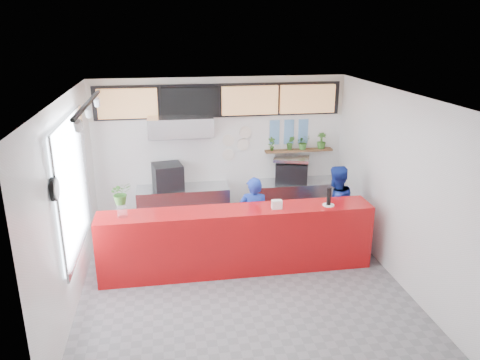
# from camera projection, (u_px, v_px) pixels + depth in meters

# --- Properties ---
(floor) EXTENTS (5.00, 5.00, 0.00)m
(floor) POSITION_uv_depth(u_px,v_px,m) (241.00, 282.00, 7.56)
(floor) COLOR slate
(floor) RESTS_ON ground
(ceiling) EXTENTS (5.00, 5.00, 0.00)m
(ceiling) POSITION_uv_depth(u_px,v_px,m) (241.00, 95.00, 6.61)
(ceiling) COLOR silver
(wall_back) EXTENTS (5.00, 0.00, 5.00)m
(wall_back) POSITION_uv_depth(u_px,v_px,m) (221.00, 152.00, 9.42)
(wall_back) COLOR white
(wall_back) RESTS_ON ground
(wall_left) EXTENTS (0.00, 5.00, 5.00)m
(wall_left) POSITION_uv_depth(u_px,v_px,m) (69.00, 205.00, 6.70)
(wall_left) COLOR white
(wall_left) RESTS_ON ground
(wall_right) EXTENTS (0.00, 5.00, 5.00)m
(wall_right) POSITION_uv_depth(u_px,v_px,m) (395.00, 186.00, 7.47)
(wall_right) COLOR white
(wall_right) RESTS_ON ground
(service_counter) EXTENTS (4.50, 0.60, 1.10)m
(service_counter) POSITION_uv_depth(u_px,v_px,m) (237.00, 240.00, 7.76)
(service_counter) COLOR #B00C0F
(service_counter) RESTS_ON ground
(cream_band) EXTENTS (5.00, 0.02, 0.80)m
(cream_band) POSITION_uv_depth(u_px,v_px,m) (220.00, 98.00, 9.06)
(cream_band) COLOR beige
(cream_band) RESTS_ON wall_back
(prep_bench) EXTENTS (1.80, 0.60, 0.90)m
(prep_bench) POSITION_uv_depth(u_px,v_px,m) (184.00, 209.00, 9.35)
(prep_bench) COLOR #B2B5BA
(prep_bench) RESTS_ON ground
(panini_oven) EXTENTS (0.63, 0.63, 0.49)m
(panini_oven) POSITION_uv_depth(u_px,v_px,m) (168.00, 176.00, 9.09)
(panini_oven) COLOR black
(panini_oven) RESTS_ON prep_bench
(extraction_hood) EXTENTS (1.20, 0.70, 0.35)m
(extraction_hood) POSITION_uv_depth(u_px,v_px,m) (180.00, 125.00, 8.77)
(extraction_hood) COLOR #B2B5BA
(extraction_hood) RESTS_ON ceiling
(hood_lip) EXTENTS (1.20, 0.69, 0.31)m
(hood_lip) POSITION_uv_depth(u_px,v_px,m) (181.00, 136.00, 8.83)
(hood_lip) COLOR #B2B5BA
(hood_lip) RESTS_ON ceiling
(right_bench) EXTENTS (1.80, 0.60, 0.90)m
(right_bench) POSITION_uv_depth(u_px,v_px,m) (295.00, 202.00, 9.70)
(right_bench) COLOR #B2B5BA
(right_bench) RESTS_ON ground
(espresso_machine) EXTENTS (0.73, 0.59, 0.41)m
(espresso_machine) POSITION_uv_depth(u_px,v_px,m) (291.00, 172.00, 9.48)
(espresso_machine) COLOR black
(espresso_machine) RESTS_ON right_bench
(espresso_tray) EXTENTS (0.81, 0.68, 0.06)m
(espresso_tray) POSITION_uv_depth(u_px,v_px,m) (292.00, 159.00, 9.39)
(espresso_tray) COLOR silver
(espresso_tray) RESTS_ON espresso_machine
(herb_shelf) EXTENTS (1.40, 0.18, 0.04)m
(herb_shelf) POSITION_uv_depth(u_px,v_px,m) (299.00, 150.00, 9.57)
(herb_shelf) COLOR brown
(herb_shelf) RESTS_ON wall_back
(menu_board_far_left) EXTENTS (1.10, 0.10, 0.55)m
(menu_board_far_left) POSITION_uv_depth(u_px,v_px,m) (128.00, 104.00, 8.71)
(menu_board_far_left) COLOR tan
(menu_board_far_left) RESTS_ON wall_back
(menu_board_mid_left) EXTENTS (1.10, 0.10, 0.55)m
(menu_board_mid_left) POSITION_uv_depth(u_px,v_px,m) (190.00, 102.00, 8.89)
(menu_board_mid_left) COLOR black
(menu_board_mid_left) RESTS_ON wall_back
(menu_board_mid_right) EXTENTS (1.10, 0.10, 0.55)m
(menu_board_mid_right) POSITION_uv_depth(u_px,v_px,m) (250.00, 100.00, 9.06)
(menu_board_mid_right) COLOR tan
(menu_board_mid_right) RESTS_ON wall_back
(menu_board_far_right) EXTENTS (1.10, 0.10, 0.55)m
(menu_board_far_right) POSITION_uv_depth(u_px,v_px,m) (307.00, 99.00, 9.24)
(menu_board_far_right) COLOR tan
(menu_board_far_right) RESTS_ON wall_back
(soffit) EXTENTS (4.80, 0.04, 0.65)m
(soffit) POSITION_uv_depth(u_px,v_px,m) (220.00, 101.00, 9.05)
(soffit) COLOR black
(soffit) RESTS_ON wall_back
(window_pane) EXTENTS (0.04, 2.20, 1.90)m
(window_pane) POSITION_uv_depth(u_px,v_px,m) (73.00, 185.00, 6.92)
(window_pane) COLOR silver
(window_pane) RESTS_ON wall_left
(window_frame) EXTENTS (0.03, 2.30, 2.00)m
(window_frame) POSITION_uv_depth(u_px,v_px,m) (75.00, 184.00, 6.92)
(window_frame) COLOR #B2B5BA
(window_frame) RESTS_ON wall_left
(wall_clock_rim) EXTENTS (0.05, 0.30, 0.30)m
(wall_clock_rim) POSITION_uv_depth(u_px,v_px,m) (54.00, 189.00, 5.69)
(wall_clock_rim) COLOR black
(wall_clock_rim) RESTS_ON wall_left
(wall_clock_face) EXTENTS (0.02, 0.26, 0.26)m
(wall_clock_face) POSITION_uv_depth(u_px,v_px,m) (57.00, 189.00, 5.69)
(wall_clock_face) COLOR white
(wall_clock_face) RESTS_ON wall_left
(track_rail) EXTENTS (0.05, 2.40, 0.04)m
(track_rail) POSITION_uv_depth(u_px,v_px,m) (88.00, 103.00, 6.30)
(track_rail) COLOR black
(track_rail) RESTS_ON ceiling
(dec_plate_a) EXTENTS (0.24, 0.03, 0.24)m
(dec_plate_a) POSITION_uv_depth(u_px,v_px,m) (228.00, 140.00, 9.34)
(dec_plate_a) COLOR silver
(dec_plate_a) RESTS_ON wall_back
(dec_plate_b) EXTENTS (0.24, 0.03, 0.24)m
(dec_plate_b) POSITION_uv_depth(u_px,v_px,m) (243.00, 145.00, 9.42)
(dec_plate_b) COLOR silver
(dec_plate_b) RESTS_ON wall_back
(dec_plate_c) EXTENTS (0.24, 0.03, 0.24)m
(dec_plate_c) POSITION_uv_depth(u_px,v_px,m) (228.00, 155.00, 9.43)
(dec_plate_c) COLOR silver
(dec_plate_c) RESTS_ON wall_back
(dec_plate_d) EXTENTS (0.24, 0.03, 0.24)m
(dec_plate_d) POSITION_uv_depth(u_px,v_px,m) (245.00, 132.00, 9.34)
(dec_plate_d) COLOR silver
(dec_plate_d) RESTS_ON wall_back
(photo_frame_a) EXTENTS (0.20, 0.02, 0.25)m
(photo_frame_a) POSITION_uv_depth(u_px,v_px,m) (275.00, 126.00, 9.41)
(photo_frame_a) COLOR #598CBF
(photo_frame_a) RESTS_ON wall_back
(photo_frame_b) EXTENTS (0.20, 0.02, 0.25)m
(photo_frame_b) POSITION_uv_depth(u_px,v_px,m) (289.00, 126.00, 9.46)
(photo_frame_b) COLOR #598CBF
(photo_frame_b) RESTS_ON wall_back
(photo_frame_c) EXTENTS (0.20, 0.02, 0.25)m
(photo_frame_c) POSITION_uv_depth(u_px,v_px,m) (303.00, 125.00, 9.51)
(photo_frame_c) COLOR #598CBF
(photo_frame_c) RESTS_ON wall_back
(photo_frame_d) EXTENTS (0.20, 0.02, 0.25)m
(photo_frame_d) POSITION_uv_depth(u_px,v_px,m) (274.00, 138.00, 9.49)
(photo_frame_d) COLOR #598CBF
(photo_frame_d) RESTS_ON wall_back
(photo_frame_e) EXTENTS (0.20, 0.02, 0.25)m
(photo_frame_e) POSITION_uv_depth(u_px,v_px,m) (289.00, 138.00, 9.54)
(photo_frame_e) COLOR #598CBF
(photo_frame_e) RESTS_ON wall_back
(photo_frame_f) EXTENTS (0.20, 0.02, 0.25)m
(photo_frame_f) POSITION_uv_depth(u_px,v_px,m) (303.00, 137.00, 9.59)
(photo_frame_f) COLOR #598CBF
(photo_frame_f) RESTS_ON wall_back
(staff_center) EXTENTS (0.60, 0.46, 1.48)m
(staff_center) POSITION_uv_depth(u_px,v_px,m) (254.00, 217.00, 8.18)
(staff_center) COLOR #152E96
(staff_center) RESTS_ON ground
(staff_right) EXTENTS (0.90, 0.78, 1.58)m
(staff_right) POSITION_uv_depth(u_px,v_px,m) (335.00, 208.00, 8.50)
(staff_right) COLOR #152E96
(staff_right) RESTS_ON ground
(herb_a) EXTENTS (0.16, 0.11, 0.28)m
(herb_a) POSITION_uv_depth(u_px,v_px,m) (272.00, 144.00, 9.44)
(herb_a) COLOR #386D26
(herb_a) RESTS_ON herb_shelf
(herb_b) EXTENTS (0.19, 0.17, 0.29)m
(herb_b) POSITION_uv_depth(u_px,v_px,m) (290.00, 143.00, 9.49)
(herb_b) COLOR #386D26
(herb_b) RESTS_ON herb_shelf
(herb_c) EXTENTS (0.29, 0.26, 0.29)m
(herb_c) POSITION_uv_depth(u_px,v_px,m) (303.00, 142.00, 9.53)
(herb_c) COLOR #386D26
(herb_c) RESTS_ON herb_shelf
(herb_d) EXTENTS (0.23, 0.22, 0.33)m
(herb_d) POSITION_uv_depth(u_px,v_px,m) (321.00, 141.00, 9.59)
(herb_d) COLOR #386D26
(herb_d) RESTS_ON herb_shelf
(glass_vase) EXTENTS (0.18, 0.18, 0.19)m
(glass_vase) POSITION_uv_depth(u_px,v_px,m) (122.00, 211.00, 7.26)
(glass_vase) COLOR white
(glass_vase) RESTS_ON service_counter
(basil_vase) EXTENTS (0.40, 0.37, 0.35)m
(basil_vase) POSITION_uv_depth(u_px,v_px,m) (121.00, 193.00, 7.17)
(basil_vase) COLOR #386D26
(basil_vase) RESTS_ON glass_vase
(napkin_holder) EXTENTS (0.16, 0.10, 0.14)m
(napkin_holder) POSITION_uv_depth(u_px,v_px,m) (277.00, 204.00, 7.60)
(napkin_holder) COLOR white
(napkin_holder) RESTS_ON service_counter
(white_plate) EXTENTS (0.22, 0.22, 0.01)m
(white_plate) POSITION_uv_depth(u_px,v_px,m) (328.00, 205.00, 7.75)
(white_plate) COLOR white
(white_plate) RESTS_ON service_counter
(pepper_mill) EXTENTS (0.09, 0.09, 0.29)m
(pepper_mill) POSITION_uv_depth(u_px,v_px,m) (329.00, 196.00, 7.70)
(pepper_mill) COLOR black
(pepper_mill) RESTS_ON white_plate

